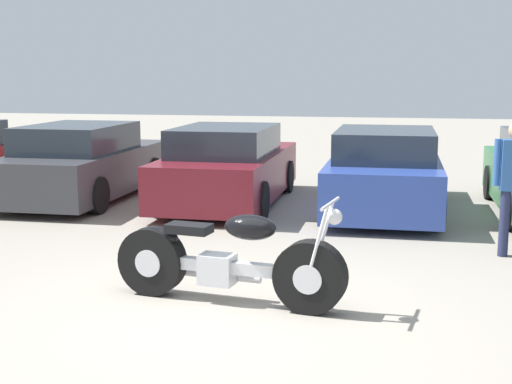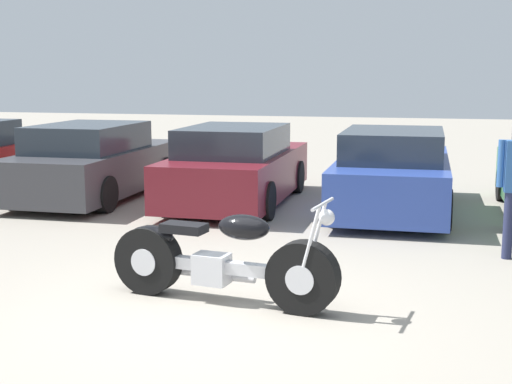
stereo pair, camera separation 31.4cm
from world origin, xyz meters
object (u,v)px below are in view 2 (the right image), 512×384
object	(u,v)px
motorcycle	(220,260)
parked_car_dark_grey	(94,163)
parked_car_blue	(393,174)
parked_car_maroon	(237,167)

from	to	relation	value
motorcycle	parked_car_dark_grey	world-z (taller)	parked_car_dark_grey
motorcycle	parked_car_blue	distance (m)	5.29
motorcycle	parked_car_maroon	xyz separation A→B (m)	(-1.23, 5.22, 0.20)
parked_car_maroon	parked_car_blue	bearing A→B (deg)	-2.77
parked_car_dark_grey	motorcycle	bearing A→B (deg)	-53.10
parked_car_dark_grey	parked_car_maroon	bearing A→B (deg)	1.13
parked_car_dark_grey	parked_car_blue	bearing A→B (deg)	-0.82
parked_car_dark_grey	parked_car_blue	distance (m)	5.29
parked_car_maroon	parked_car_blue	distance (m)	2.65
parked_car_maroon	motorcycle	bearing A→B (deg)	-76.69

